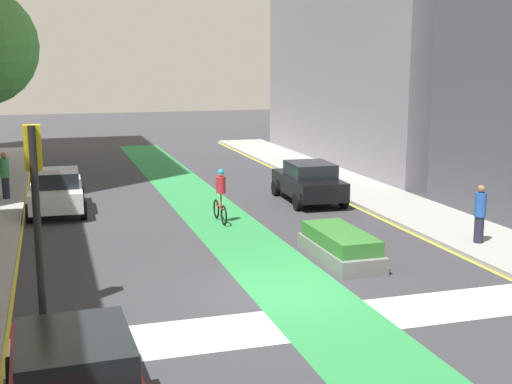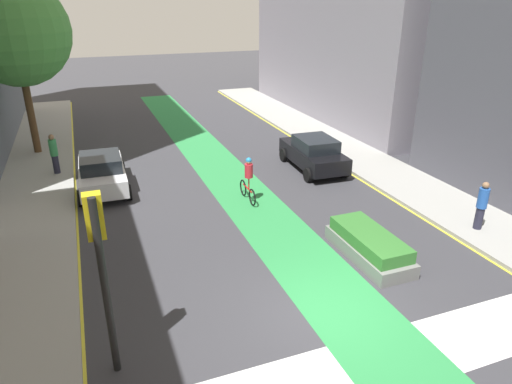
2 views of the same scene
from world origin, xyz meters
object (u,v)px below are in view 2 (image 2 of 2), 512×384
(traffic_signal_near_left, at_px, (100,252))
(pedestrian_sidewalk_left_a, at_px, (54,153))
(car_white_left_far, at_px, (102,172))
(street_tree_near, at_px, (15,32))
(median_planter, at_px, (369,246))
(car_black_right_far, at_px, (314,153))
(cyclist_in_lane, at_px, (248,178))
(pedestrian_sidewalk_right_a, at_px, (482,205))

(traffic_signal_near_left, distance_m, pedestrian_sidewalk_left_a, 13.26)
(car_white_left_far, relative_size, pedestrian_sidewalk_left_a, 2.34)
(traffic_signal_near_left, relative_size, pedestrian_sidewalk_left_a, 2.28)
(traffic_signal_near_left, bearing_deg, car_white_left_far, 87.49)
(street_tree_near, distance_m, median_planter, 18.88)
(car_white_left_far, bearing_deg, street_tree_near, 114.69)
(traffic_signal_near_left, distance_m, car_black_right_far, 14.06)
(traffic_signal_near_left, height_order, cyclist_in_lane, traffic_signal_near_left)
(median_planter, bearing_deg, car_white_left_far, 130.40)
(pedestrian_sidewalk_left_a, relative_size, street_tree_near, 0.21)
(pedestrian_sidewalk_left_a, bearing_deg, cyclist_in_lane, -38.63)
(cyclist_in_lane, relative_size, pedestrian_sidewalk_right_a, 1.08)
(car_white_left_far, distance_m, cyclist_in_lane, 6.25)
(pedestrian_sidewalk_right_a, bearing_deg, car_white_left_far, 144.00)
(pedestrian_sidewalk_right_a, relative_size, pedestrian_sidewalk_left_a, 0.95)
(car_white_left_far, height_order, pedestrian_sidewalk_right_a, pedestrian_sidewalk_right_a)
(car_black_right_far, distance_m, pedestrian_sidewalk_right_a, 8.07)
(street_tree_near, bearing_deg, traffic_signal_near_left, -81.93)
(car_black_right_far, xyz_separation_m, pedestrian_sidewalk_right_a, (2.36, -7.71, 0.23))
(car_black_right_far, bearing_deg, pedestrian_sidewalk_left_a, 163.57)
(car_black_right_far, bearing_deg, car_white_left_far, 174.70)
(pedestrian_sidewalk_right_a, bearing_deg, street_tree_near, 134.79)
(median_planter, bearing_deg, street_tree_near, 124.53)
(traffic_signal_near_left, xyz_separation_m, cyclist_in_lane, (5.79, 7.33, -1.93))
(car_white_left_far, height_order, pedestrian_sidewalk_left_a, pedestrian_sidewalk_left_a)
(car_black_right_far, bearing_deg, cyclist_in_lane, -149.92)
(car_black_right_far, relative_size, cyclist_in_lane, 2.31)
(car_black_right_far, xyz_separation_m, street_tree_near, (-12.31, 7.06, 5.23))
(traffic_signal_near_left, relative_size, cyclist_in_lane, 2.22)
(traffic_signal_near_left, distance_m, street_tree_near, 17.24)
(pedestrian_sidewalk_left_a, bearing_deg, car_white_left_far, -52.95)
(traffic_signal_near_left, xyz_separation_m, car_white_left_far, (0.47, 10.60, -2.09))
(car_white_left_far, bearing_deg, pedestrian_sidewalk_right_a, -36.00)
(car_white_left_far, xyz_separation_m, car_black_right_far, (9.46, -0.88, 0.00))
(median_planter, bearing_deg, traffic_signal_near_left, -166.06)
(car_white_left_far, bearing_deg, car_black_right_far, -5.30)
(traffic_signal_near_left, height_order, median_planter, traffic_signal_near_left)
(street_tree_near, bearing_deg, car_white_left_far, -65.31)
(traffic_signal_near_left, bearing_deg, pedestrian_sidewalk_left_a, 96.08)
(median_planter, bearing_deg, cyclist_in_lane, 110.83)
(car_white_left_far, xyz_separation_m, cyclist_in_lane, (5.32, -3.28, 0.17))
(pedestrian_sidewalk_left_a, distance_m, street_tree_near, 6.27)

